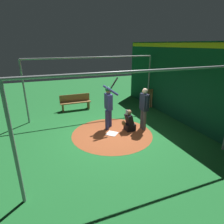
# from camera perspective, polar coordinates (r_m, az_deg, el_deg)

# --- Properties ---
(ground_plane) EXTENTS (26.33, 26.33, 0.00)m
(ground_plane) POSITION_cam_1_polar(r_m,az_deg,el_deg) (7.76, 0.00, -6.61)
(ground_plane) COLOR #1E6B2D
(dirt_circle) EXTENTS (3.27, 3.27, 0.01)m
(dirt_circle) POSITION_cam_1_polar(r_m,az_deg,el_deg) (7.75, 0.00, -6.59)
(dirt_circle) COLOR #9E4C28
(dirt_circle) RESTS_ON ground
(home_plate) EXTENTS (0.59, 0.59, 0.01)m
(home_plate) POSITION_cam_1_polar(r_m,az_deg,el_deg) (7.75, 0.00, -6.53)
(home_plate) COLOR white
(home_plate) RESTS_ON dirt_circle
(batter) EXTENTS (0.68, 0.49, 2.17)m
(batter) POSITION_cam_1_polar(r_m,az_deg,el_deg) (7.88, -1.02, 2.70)
(batter) COLOR navy
(batter) RESTS_ON ground
(catcher) EXTENTS (0.58, 0.40, 0.92)m
(catcher) POSITION_cam_1_polar(r_m,az_deg,el_deg) (7.96, 5.15, -3.13)
(catcher) COLOR black
(catcher) RESTS_ON ground
(umpire) EXTENTS (0.22, 0.49, 1.79)m
(umpire) POSITION_cam_1_polar(r_m,az_deg,el_deg) (7.92, 9.67, 1.60)
(umpire) COLOR #4C4C51
(umpire) RESTS_ON ground
(back_wall) EXTENTS (0.23, 10.33, 3.56)m
(back_wall) POSITION_cam_1_polar(r_m,az_deg,el_deg) (9.02, 21.71, 7.86)
(back_wall) COLOR #0F472D
(back_wall) RESTS_ON ground
(cage_frame) EXTENTS (6.44, 5.11, 2.89)m
(cage_frame) POSITION_cam_1_polar(r_m,az_deg,el_deg) (7.07, 0.00, 8.69)
(cage_frame) COLOR gray
(cage_frame) RESTS_ON ground
(bat_rack) EXTENTS (0.82, 0.20, 1.05)m
(bat_rack) POSITION_cam_1_polar(r_m,az_deg,el_deg) (11.04, 11.48, 3.92)
(bat_rack) COLOR olive
(bat_rack) RESTS_ON ground
(bench) EXTENTS (1.66, 0.36, 0.85)m
(bench) POSITION_cam_1_polar(r_m,az_deg,el_deg) (10.62, -11.02, 3.04)
(bench) COLOR olive
(bench) RESTS_ON ground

